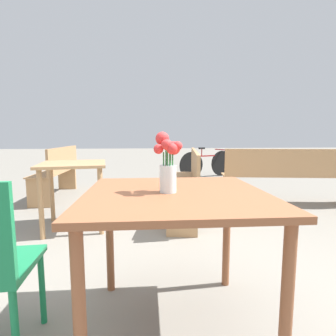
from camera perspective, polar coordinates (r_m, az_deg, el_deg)
ground_plane at (r=1.68m, az=1.56°, el=-31.39°), size 40.00×40.00×0.00m
table_front at (r=1.37m, az=1.65°, el=-9.32°), size 0.93×0.92×0.76m
flower_vase at (r=1.31m, az=0.02°, el=0.75°), size 0.14×0.14×0.30m
bench_near at (r=4.31m, az=24.90°, el=-1.13°), size 1.98×0.64×0.85m
bench_middle at (r=3.46m, az=4.37°, el=-2.52°), size 0.61×1.74×0.85m
bench_far at (r=4.80m, az=-22.71°, el=-0.53°), size 0.39×1.46×0.85m
table_back at (r=3.12m, az=-19.88°, el=-1.37°), size 0.80×0.81×0.74m
bicycle at (r=6.66m, az=8.53°, el=0.96°), size 1.48×0.69×0.75m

